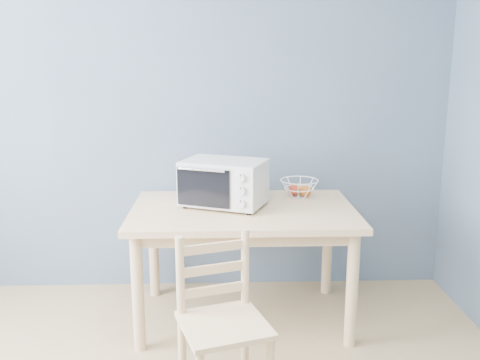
{
  "coord_description": "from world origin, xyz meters",
  "views": [
    {
      "loc": [
        0.38,
        -1.54,
        1.68
      ],
      "look_at": [
        0.49,
        1.7,
        0.93
      ],
      "focal_mm": 40.0,
      "sensor_mm": 36.0,
      "label": 1
    }
  ],
  "objects_px": {
    "dining_table": "(243,223)",
    "dining_chair": "(222,325)",
    "toaster_oven": "(221,182)",
    "fruit_basket": "(299,188)"
  },
  "relations": [
    {
      "from": "toaster_oven",
      "to": "fruit_basket",
      "type": "height_order",
      "value": "toaster_oven"
    },
    {
      "from": "fruit_basket",
      "to": "dining_chair",
      "type": "bearing_deg",
      "value": -114.94
    },
    {
      "from": "dining_table",
      "to": "fruit_basket",
      "type": "xyz_separation_m",
      "value": [
        0.39,
        0.27,
        0.16
      ]
    },
    {
      "from": "fruit_basket",
      "to": "dining_chair",
      "type": "distance_m",
      "value": 1.32
    },
    {
      "from": "fruit_basket",
      "to": "dining_chair",
      "type": "height_order",
      "value": "fruit_basket"
    },
    {
      "from": "toaster_oven",
      "to": "fruit_basket",
      "type": "relative_size",
      "value": 1.93
    },
    {
      "from": "dining_table",
      "to": "dining_chair",
      "type": "distance_m",
      "value": 0.91
    },
    {
      "from": "dining_table",
      "to": "fruit_basket",
      "type": "height_order",
      "value": "fruit_basket"
    },
    {
      "from": "toaster_oven",
      "to": "dining_chair",
      "type": "relative_size",
      "value": 0.71
    },
    {
      "from": "dining_table",
      "to": "dining_chair",
      "type": "relative_size",
      "value": 1.67
    }
  ]
}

